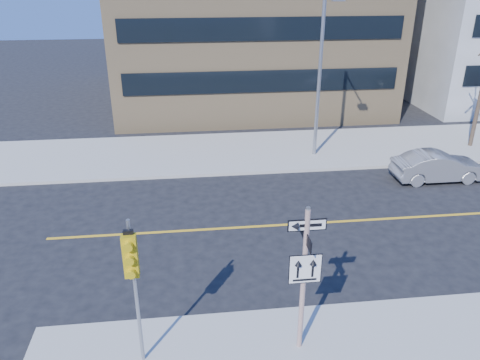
{
  "coord_description": "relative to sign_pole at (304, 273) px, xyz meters",
  "views": [
    {
      "loc": [
        -2.62,
        -11.59,
        9.09
      ],
      "look_at": [
        -0.79,
        4.0,
        2.01
      ],
      "focal_mm": 35.0,
      "sensor_mm": 36.0,
      "label": 1
    }
  ],
  "objects": [
    {
      "name": "parked_car_b",
      "position": [
        8.94,
        9.87,
        -1.74
      ],
      "size": [
        1.48,
        4.2,
        1.38
      ],
      "primitive_type": "imported",
      "rotation": [
        0.0,
        0.0,
        1.57
      ],
      "color": "slate",
      "rests_on": "ground"
    },
    {
      "name": "traffic_signal",
      "position": [
        -4.0,
        -0.15,
        0.59
      ],
      "size": [
        0.32,
        0.45,
        4.0
      ],
      "color": "gray",
      "rests_on": "near_sidewalk"
    },
    {
      "name": "ground",
      "position": [
        0.0,
        2.51,
        -2.44
      ],
      "size": [
        120.0,
        120.0,
        0.0
      ],
      "primitive_type": "plane",
      "color": "black",
      "rests_on": "ground"
    },
    {
      "name": "streetlight_a",
      "position": [
        4.0,
        13.27,
        2.32
      ],
      "size": [
        0.55,
        2.25,
        8.0
      ],
      "color": "gray",
      "rests_on": "far_sidewalk"
    },
    {
      "name": "sign_pole",
      "position": [
        0.0,
        0.0,
        0.0
      ],
      "size": [
        0.92,
        0.92,
        4.06
      ],
      "color": "silver",
      "rests_on": "near_sidewalk"
    }
  ]
}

